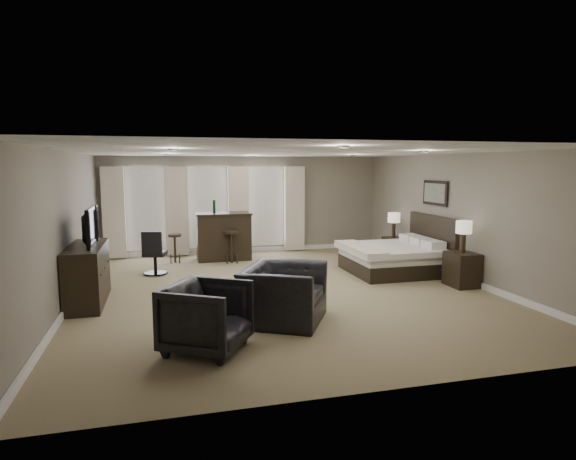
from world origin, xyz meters
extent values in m
cube|color=#807151|center=(0.00, 0.00, 0.00)|extent=(7.60, 8.60, 0.04)
cube|color=silver|center=(0.00, 0.00, 2.60)|extent=(7.60, 8.60, 0.04)
cube|color=gray|center=(0.00, 4.25, 1.30)|extent=(7.50, 0.04, 2.60)
cube|color=gray|center=(0.00, -4.25, 1.30)|extent=(7.50, 0.04, 2.60)
cube|color=gray|center=(-3.75, 0.00, 1.30)|extent=(0.04, 8.50, 2.60)
cube|color=gray|center=(3.75, 0.00, 1.30)|extent=(0.04, 8.50, 2.60)
cube|color=silver|center=(-2.60, 4.19, 1.25)|extent=(1.15, 0.04, 2.05)
cube|color=silver|center=(-1.00, 4.19, 1.25)|extent=(1.15, 0.04, 2.05)
cube|color=silver|center=(0.60, 4.19, 1.25)|extent=(1.15, 0.04, 2.05)
cube|color=beige|center=(-3.35, 4.07, 1.18)|extent=(0.55, 0.12, 2.30)
cube|color=beige|center=(-1.80, 4.07, 1.18)|extent=(0.55, 0.12, 2.30)
cube|color=beige|center=(-0.20, 4.07, 1.18)|extent=(0.55, 0.12, 2.30)
cube|color=beige|center=(1.35, 4.07, 1.18)|extent=(0.55, 0.12, 2.30)
cube|color=silver|center=(2.58, 0.88, 0.63)|extent=(1.97, 1.88, 1.25)
cube|color=black|center=(3.47, -0.57, 0.33)|extent=(0.50, 0.61, 0.67)
cube|color=black|center=(3.47, 2.33, 0.27)|extent=(0.41, 0.50, 0.55)
cube|color=beige|center=(3.47, -0.57, 0.98)|extent=(0.30, 0.30, 0.63)
cube|color=beige|center=(3.47, 2.33, 0.86)|extent=(0.31, 0.31, 0.63)
cube|color=slate|center=(3.70, 0.88, 1.75)|extent=(0.04, 0.96, 0.56)
cube|color=black|center=(-3.45, 0.04, 0.50)|extent=(0.56, 1.73, 1.00)
imported|color=black|center=(-3.45, 0.04, 1.08)|extent=(0.65, 1.13, 0.15)
imported|color=black|center=(-0.44, -1.74, 0.57)|extent=(1.36, 1.54, 1.13)
imported|color=black|center=(-1.67, -2.66, 0.49)|extent=(1.25, 1.27, 0.97)
cube|color=black|center=(-0.71, 3.32, 0.60)|extent=(1.37, 0.71, 1.20)
cube|color=black|center=(-1.90, 3.25, 0.35)|extent=(0.34, 0.34, 0.70)
cube|color=black|center=(-0.58, 2.85, 0.39)|extent=(0.44, 0.44, 0.79)
cube|color=black|center=(-2.36, 2.03, 0.49)|extent=(0.61, 0.61, 0.97)
camera|label=1|loc=(-2.18, -8.63, 2.35)|focal=30.00mm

